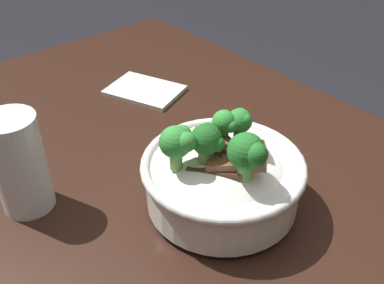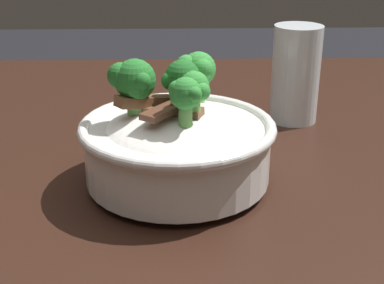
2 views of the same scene
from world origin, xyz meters
name	(u,v)px [view 2 (image 2 of 2)]	position (x,y,z in m)	size (l,w,h in m)	color
dining_table	(176,217)	(0.00, 0.00, 0.71)	(1.26, 0.92, 0.82)	black
rice_bowl	(175,139)	(0.00, 0.10, 0.87)	(0.21, 0.21, 0.14)	white
drinking_glass	(293,81)	(-0.17, -0.10, 0.88)	(0.07, 0.07, 0.14)	white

